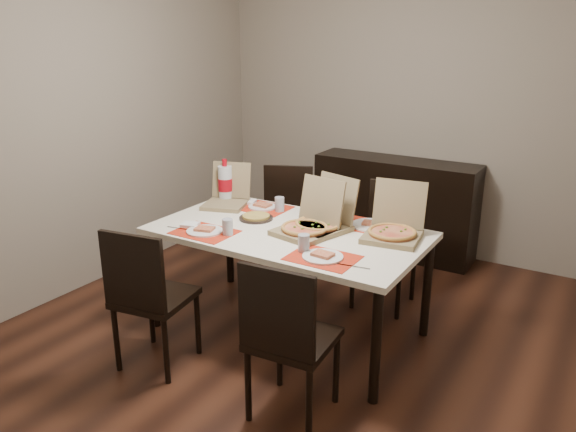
{
  "coord_description": "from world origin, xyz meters",
  "views": [
    {
      "loc": [
        1.78,
        -3.03,
        2.01
      ],
      "look_at": [
        -0.07,
        -0.02,
        0.85
      ],
      "focal_mm": 35.0,
      "sensor_mm": 36.0,
      "label": 1
    }
  ],
  "objects_px": {
    "pizza_box_center": "(308,226)",
    "soda_bottle": "(225,184)",
    "chair_near_left": "(147,293)",
    "chair_far_left": "(286,217)",
    "dining_table": "(288,240)",
    "dip_bowl": "(306,222)",
    "chair_far_right": "(389,239)",
    "sideboard": "(394,207)",
    "chair_near_right": "(287,335)"
  },
  "relations": [
    {
      "from": "dining_table",
      "to": "chair_near_left",
      "type": "xyz_separation_m",
      "value": [
        -0.48,
        -0.84,
        -0.17
      ]
    },
    {
      "from": "chair_near_left",
      "to": "chair_far_right",
      "type": "height_order",
      "value": "same"
    },
    {
      "from": "dip_bowl",
      "to": "soda_bottle",
      "type": "distance_m",
      "value": 0.83
    },
    {
      "from": "dip_bowl",
      "to": "chair_far_right",
      "type": "bearing_deg",
      "value": 59.42
    },
    {
      "from": "chair_near_left",
      "to": "pizza_box_center",
      "type": "bearing_deg",
      "value": 53.71
    },
    {
      "from": "chair_near_right",
      "to": "soda_bottle",
      "type": "bearing_deg",
      "value": 137.97
    },
    {
      "from": "dining_table",
      "to": "dip_bowl",
      "type": "xyz_separation_m",
      "value": [
        0.04,
        0.18,
        0.08
      ]
    },
    {
      "from": "sideboard",
      "to": "dip_bowl",
      "type": "xyz_separation_m",
      "value": [
        -0.03,
        -1.62,
        0.32
      ]
    },
    {
      "from": "chair_far_left",
      "to": "soda_bottle",
      "type": "height_order",
      "value": "soda_bottle"
    },
    {
      "from": "chair_far_right",
      "to": "pizza_box_center",
      "type": "relative_size",
      "value": 2.11
    },
    {
      "from": "chair_near_left",
      "to": "soda_bottle",
      "type": "relative_size",
      "value": 2.78
    },
    {
      "from": "chair_far_left",
      "to": "soda_bottle",
      "type": "bearing_deg",
      "value": -113.72
    },
    {
      "from": "chair_near_left",
      "to": "pizza_box_center",
      "type": "xyz_separation_m",
      "value": [
        0.63,
        0.85,
        0.29
      ]
    },
    {
      "from": "chair_near_right",
      "to": "chair_far_right",
      "type": "distance_m",
      "value": 1.62
    },
    {
      "from": "dining_table",
      "to": "chair_near_left",
      "type": "height_order",
      "value": "chair_near_left"
    },
    {
      "from": "pizza_box_center",
      "to": "dip_bowl",
      "type": "distance_m",
      "value": 0.2
    },
    {
      "from": "dining_table",
      "to": "dip_bowl",
      "type": "distance_m",
      "value": 0.2
    },
    {
      "from": "chair_near_right",
      "to": "chair_far_right",
      "type": "xyz_separation_m",
      "value": [
        -0.09,
        1.62,
        0.0
      ]
    },
    {
      "from": "chair_far_left",
      "to": "sideboard",
      "type": "bearing_deg",
      "value": 57.43
    },
    {
      "from": "dining_table",
      "to": "chair_far_right",
      "type": "distance_m",
      "value": 0.92
    },
    {
      "from": "dining_table",
      "to": "chair_far_right",
      "type": "relative_size",
      "value": 1.94
    },
    {
      "from": "sideboard",
      "to": "chair_near_right",
      "type": "height_order",
      "value": "chair_near_right"
    },
    {
      "from": "chair_near_right",
      "to": "chair_far_right",
      "type": "bearing_deg",
      "value": 93.1
    },
    {
      "from": "sideboard",
      "to": "soda_bottle",
      "type": "bearing_deg",
      "value": -119.59
    },
    {
      "from": "chair_far_right",
      "to": "dip_bowl",
      "type": "height_order",
      "value": "chair_far_right"
    },
    {
      "from": "chair_near_left",
      "to": "chair_far_left",
      "type": "relative_size",
      "value": 1.0
    },
    {
      "from": "chair_near_left",
      "to": "dip_bowl",
      "type": "xyz_separation_m",
      "value": [
        0.52,
        1.02,
        0.25
      ]
    },
    {
      "from": "chair_far_left",
      "to": "dip_bowl",
      "type": "distance_m",
      "value": 0.92
    },
    {
      "from": "pizza_box_center",
      "to": "soda_bottle",
      "type": "distance_m",
      "value": 0.97
    },
    {
      "from": "dining_table",
      "to": "soda_bottle",
      "type": "bearing_deg",
      "value": 157.29
    },
    {
      "from": "chair_near_left",
      "to": "chair_near_right",
      "type": "height_order",
      "value": "same"
    },
    {
      "from": "dining_table",
      "to": "chair_far_left",
      "type": "height_order",
      "value": "chair_far_left"
    },
    {
      "from": "pizza_box_center",
      "to": "dip_bowl",
      "type": "relative_size",
      "value": 3.45
    },
    {
      "from": "chair_near_left",
      "to": "chair_far_right",
      "type": "relative_size",
      "value": 1.0
    },
    {
      "from": "dining_table",
      "to": "dip_bowl",
      "type": "bearing_deg",
      "value": 77.51
    },
    {
      "from": "chair_far_left",
      "to": "chair_near_left",
      "type": "bearing_deg",
      "value": -88.05
    },
    {
      "from": "chair_near_left",
      "to": "dip_bowl",
      "type": "relative_size",
      "value": 7.28
    },
    {
      "from": "sideboard",
      "to": "dip_bowl",
      "type": "height_order",
      "value": "sideboard"
    },
    {
      "from": "dining_table",
      "to": "chair_near_left",
      "type": "relative_size",
      "value": 1.94
    },
    {
      "from": "chair_near_left",
      "to": "soda_bottle",
      "type": "distance_m",
      "value": 1.26
    },
    {
      "from": "dining_table",
      "to": "dip_bowl",
      "type": "height_order",
      "value": "dip_bowl"
    },
    {
      "from": "sideboard",
      "to": "dining_table",
      "type": "bearing_deg",
      "value": -92.2
    },
    {
      "from": "chair_near_left",
      "to": "chair_near_right",
      "type": "xyz_separation_m",
      "value": [
        0.98,
        0.02,
        0.0
      ]
    },
    {
      "from": "sideboard",
      "to": "chair_near_right",
      "type": "xyz_separation_m",
      "value": [
        0.43,
        -2.61,
        0.06
      ]
    },
    {
      "from": "chair_far_right",
      "to": "soda_bottle",
      "type": "xyz_separation_m",
      "value": [
        -1.18,
        -0.48,
        0.38
      ]
    },
    {
      "from": "chair_near_left",
      "to": "chair_far_left",
      "type": "height_order",
      "value": "same"
    },
    {
      "from": "pizza_box_center",
      "to": "soda_bottle",
      "type": "bearing_deg",
      "value": 161.25
    },
    {
      "from": "dip_bowl",
      "to": "pizza_box_center",
      "type": "bearing_deg",
      "value": -57.3
    },
    {
      "from": "dining_table",
      "to": "chair_far_right",
      "type": "bearing_deg",
      "value": 63.01
    },
    {
      "from": "chair_near_left",
      "to": "chair_far_right",
      "type": "xyz_separation_m",
      "value": [
        0.89,
        1.64,
        0.0
      ]
    }
  ]
}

